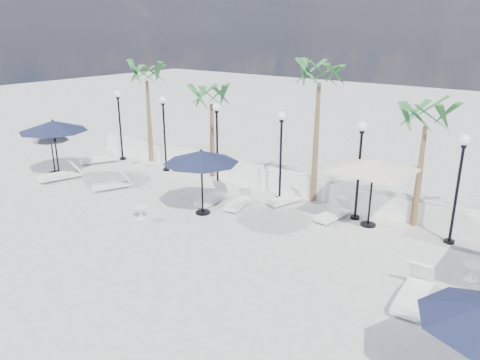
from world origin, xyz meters
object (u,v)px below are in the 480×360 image
Objects in this scene: parasol_navy_left at (53,126)px; parasol_cream_sq_a at (374,159)px; lounger_5 at (285,199)px; lounger_6 at (333,213)px; lounger_7 at (413,294)px; parasol_navy_mid at (201,157)px; lounger_0 at (59,175)px; parasol_cream_small at (51,137)px; lounger_3 at (212,198)px; lounger_4 at (239,202)px; lounger_2 at (111,184)px; lounger_1 at (98,158)px.

parasol_navy_left is 0.58× the size of parasol_cream_sq_a.
lounger_6 is (2.36, -0.26, 0.02)m from lounger_5.
lounger_7 is 0.73× the size of parasol_navy_mid.
parasol_cream_small is at bearing 173.02° from lounger_0.
lounger_3 is at bearing -155.05° from lounger_6.
lounger_4 is at bearing -154.32° from lounger_6.
lounger_2 is 14.12m from lounger_7.
lounger_7 is at bearing -22.33° from lounger_3.
lounger_3 is (8.93, -0.84, -0.01)m from lounger_1.
lounger_2 reaches higher than lounger_4.
parasol_navy_left reaches higher than parasol_cream_small.
parasol_navy_mid is at bearing 27.71° from lounger_2.
parasol_navy_left reaches higher than lounger_1.
lounger_7 is at bearing -34.78° from lounger_6.
lounger_1 is 1.10× the size of lounger_6.
lounger_1 reaches higher than lounger_6.
parasol_navy_left is (0.49, -2.70, 2.30)m from lounger_1.
parasol_navy_left is (-10.96, -3.69, 2.34)m from lounger_5.
lounger_7 is (14.09, -0.89, 0.05)m from lounger_2.
lounger_4 is 0.98× the size of lounger_6.
lounger_5 is at bearing 55.01° from parasol_navy_mid.
lounger_1 is (-1.00, 3.00, -0.01)m from lounger_0.
lounger_1 is at bearing 164.51° from lounger_4.
lounger_5 is (1.32, 1.49, -0.01)m from lounger_4.
parasol_cream_sq_a is (-3.04, 4.17, 2.31)m from lounger_7.
lounger_0 is 9.47m from lounger_4.
parasol_navy_left is 8.95m from parasol_navy_mid.
parasol_navy_mid is (-0.73, -1.43, 2.12)m from lounger_4.
lounger_3 is at bearing -163.76° from parasol_cream_sq_a.
lounger_7 is at bearing 14.57° from lounger_1.
lounger_6 is 5.57m from parasol_navy_mid.
lounger_7 is (18.20, -3.20, 0.02)m from lounger_1.
parasol_navy_mid is 6.44m from parasol_cream_sq_a.
lounger_3 is at bearing -127.40° from lounger_5.
lounger_7 is at bearing 20.07° from lounger_2.
lounger_7 reaches higher than lounger_2.
lounger_3 is 0.88× the size of parasol_cream_small.
lounger_5 is at bearing 16.76° from parasol_cream_small.
lounger_4 is 0.55× the size of parasol_navy_left.
parasol_cream_small is (-10.32, -2.01, 1.67)m from lounger_4.
lounger_6 is 14.47m from parasol_cream_small.
lounger_5 is 0.57× the size of parasol_navy_mid.
lounger_1 is 4.71m from lounger_2.
lounger_6 is 0.62× the size of parasol_navy_mid.
parasol_navy_mid is at bearing 167.18° from lounger_7.
lounger_2 is at bearing 171.75° from lounger_7.
parasol_navy_mid is 0.52× the size of parasol_cream_sq_a.
lounger_0 is 0.65× the size of parasol_navy_left.
lounger_7 reaches higher than lounger_4.
lounger_0 is 1.05× the size of lounger_1.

